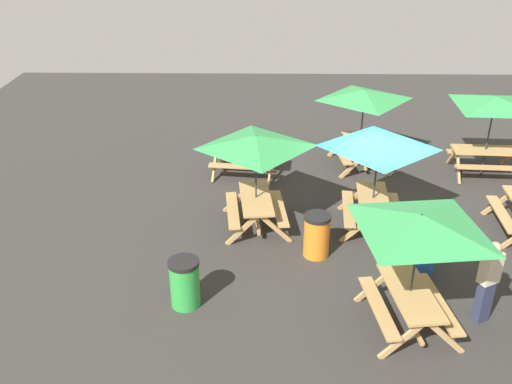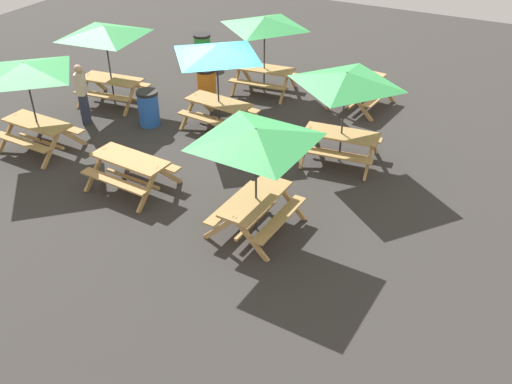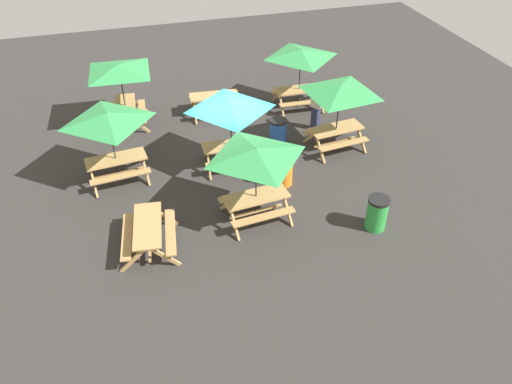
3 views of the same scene
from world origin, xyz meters
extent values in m
plane|color=#33302D|center=(0.00, 0.00, 0.00)|extent=(27.63, 27.63, 0.00)
cube|color=tan|center=(0.19, 3.34, 0.74)|extent=(1.85, 0.83, 0.05)
cube|color=tan|center=(0.15, 2.79, 0.45)|extent=(1.81, 0.40, 0.04)
cube|color=tan|center=(0.23, 3.89, 0.45)|extent=(1.81, 0.40, 0.04)
cube|color=tan|center=(-0.61, 3.03, 0.37)|extent=(0.12, 0.80, 0.81)
cube|color=tan|center=(-0.56, 3.76, 0.37)|extent=(0.12, 0.80, 0.81)
cube|color=tan|center=(0.94, 2.92, 0.37)|extent=(0.12, 0.80, 0.81)
cube|color=tan|center=(1.00, 3.64, 0.37)|extent=(0.12, 0.80, 0.81)
cube|color=tan|center=(0.19, 3.34, 0.22)|extent=(1.56, 0.19, 0.06)
cube|color=tan|center=(0.01, -2.92, 0.74)|extent=(1.86, 0.88, 0.05)
cube|color=tan|center=(0.06, -3.47, 0.45)|extent=(1.82, 0.44, 0.04)
cube|color=tan|center=(-0.05, -2.37, 0.45)|extent=(1.82, 0.44, 0.04)
cube|color=tan|center=(-0.73, -3.36, 0.37)|extent=(0.14, 0.80, 0.81)
cube|color=tan|center=(-0.81, -2.64, 0.37)|extent=(0.14, 0.80, 0.81)
cube|color=tan|center=(0.82, -3.21, 0.37)|extent=(0.14, 0.80, 0.81)
cube|color=tan|center=(0.75, -2.48, 0.37)|extent=(0.14, 0.80, 0.81)
cube|color=tan|center=(0.01, -2.92, 0.22)|extent=(1.56, 0.23, 0.06)
cylinder|color=#2D2D33|center=(0.01, -2.92, 1.15)|extent=(0.04, 0.04, 2.30)
pyramid|color=green|center=(0.01, -2.92, 2.16)|extent=(2.19, 2.19, 0.28)
cube|color=tan|center=(-3.03, 3.45, 0.74)|extent=(0.81, 1.84, 0.05)
cube|color=tan|center=(-2.48, 3.41, 0.45)|extent=(0.37, 1.81, 0.04)
cube|color=tan|center=(-3.58, 3.48, 0.45)|extent=(0.37, 1.81, 0.04)
cube|color=tan|center=(-2.71, 2.65, 0.37)|extent=(0.80, 0.11, 0.81)
cube|color=tan|center=(-3.44, 2.69, 0.37)|extent=(0.80, 0.11, 0.81)
cube|color=tan|center=(-2.62, 4.20, 0.37)|extent=(0.80, 0.11, 0.81)
cube|color=tan|center=(-3.34, 4.25, 0.37)|extent=(0.80, 0.11, 0.81)
cube|color=tan|center=(-3.03, 3.45, 0.22)|extent=(0.16, 1.56, 0.06)
cylinder|color=#2D2D33|center=(-3.03, 3.45, 1.15)|extent=(0.04, 0.04, 2.30)
pyramid|color=green|center=(-3.03, 3.45, 2.16)|extent=(2.82, 2.82, 0.28)
cube|color=tan|center=(3.57, -0.13, 0.74)|extent=(1.87, 0.91, 0.05)
cube|color=tan|center=(3.64, -0.68, 0.45)|extent=(1.82, 0.47, 0.04)
cube|color=tan|center=(3.51, 0.41, 0.45)|extent=(1.82, 0.47, 0.04)
cube|color=tan|center=(2.84, -0.59, 0.37)|extent=(0.15, 0.80, 0.81)
cube|color=tan|center=(2.75, 0.14, 0.37)|extent=(0.15, 0.80, 0.81)
cube|color=tan|center=(4.39, -0.40, 0.37)|extent=(0.15, 0.80, 0.81)
cube|color=tan|center=(4.30, 0.32, 0.37)|extent=(0.15, 0.80, 0.81)
cube|color=tan|center=(3.57, -0.13, 0.22)|extent=(1.56, 0.25, 0.06)
cylinder|color=#2D2D33|center=(3.57, -0.13, 1.15)|extent=(0.04, 0.04, 2.30)
pyramid|color=green|center=(3.57, -0.13, 2.16)|extent=(2.81, 2.81, 0.28)
cube|color=tan|center=(-3.56, 0.03, 0.74)|extent=(1.87, 0.90, 0.05)
cube|color=tan|center=(-3.50, -0.52, 0.45)|extent=(1.82, 0.46, 0.04)
cube|color=tan|center=(-3.62, 0.58, 0.45)|extent=(1.82, 0.46, 0.04)
cube|color=tan|center=(-4.30, -0.42, 0.37)|extent=(0.15, 0.80, 0.81)
cube|color=tan|center=(-4.38, 0.31, 0.37)|extent=(0.15, 0.80, 0.81)
cube|color=tan|center=(-2.74, -0.24, 0.37)|extent=(0.15, 0.80, 0.81)
cube|color=tan|center=(-2.83, 0.48, 0.37)|extent=(0.15, 0.80, 0.81)
cube|color=tan|center=(-3.56, 0.03, 0.22)|extent=(1.56, 0.24, 0.06)
cylinder|color=#2D2D33|center=(-3.56, 0.03, 1.15)|extent=(0.04, 0.04, 2.30)
pyramid|color=green|center=(-3.56, 0.03, 2.16)|extent=(2.21, 2.21, 0.28)
cube|color=tan|center=(3.38, 2.96, 0.74)|extent=(1.83, 0.77, 0.05)
cube|color=tan|center=(3.36, 2.41, 0.45)|extent=(1.81, 0.33, 0.04)
cube|color=tan|center=(3.40, 3.51, 0.45)|extent=(1.81, 0.33, 0.04)
cube|color=tan|center=(2.58, 2.62, 0.37)|extent=(0.09, 0.80, 0.81)
cube|color=tan|center=(2.61, 3.35, 0.37)|extent=(0.09, 0.80, 0.81)
cube|color=tan|center=(4.14, 2.56, 0.37)|extent=(0.09, 0.80, 0.81)
cube|color=tan|center=(4.17, 3.29, 0.37)|extent=(0.09, 0.80, 0.81)
cube|color=tan|center=(3.38, 2.96, 0.22)|extent=(1.56, 0.13, 0.06)
cylinder|color=#2D2D33|center=(3.38, 2.96, 1.15)|extent=(0.04, 0.04, 2.30)
pyramid|color=green|center=(3.38, 2.96, 2.16)|extent=(2.08, 2.08, 0.28)
cube|color=tan|center=(-2.97, -3.31, 0.74)|extent=(0.91, 1.87, 0.05)
cube|color=tan|center=(-2.43, -3.37, 0.45)|extent=(0.47, 1.82, 0.04)
cube|color=tan|center=(-3.52, -3.24, 0.45)|extent=(0.47, 1.82, 0.04)
cube|color=tan|center=(-2.70, -4.12, 0.37)|extent=(0.80, 0.15, 0.81)
cube|color=tan|center=(-3.43, -4.04, 0.37)|extent=(0.80, 0.15, 0.81)
cube|color=tan|center=(-2.52, -2.57, 0.37)|extent=(0.80, 0.15, 0.81)
cube|color=tan|center=(-3.24, -2.49, 0.37)|extent=(0.80, 0.15, 0.81)
cube|color=tan|center=(-2.97, -3.31, 0.22)|extent=(0.25, 1.56, 0.06)
cube|color=tan|center=(-0.01, -0.19, 0.74)|extent=(1.85, 0.86, 0.05)
cube|color=tan|center=(-0.06, -0.74, 0.45)|extent=(1.82, 0.42, 0.04)
cube|color=tan|center=(0.04, 0.36, 0.45)|extent=(1.82, 0.42, 0.04)
cube|color=tan|center=(-0.82, -0.49, 0.37)|extent=(0.13, 0.80, 0.81)
cube|color=tan|center=(-0.76, 0.24, 0.37)|extent=(0.13, 0.80, 0.81)
cube|color=tan|center=(0.73, -0.62, 0.37)|extent=(0.13, 0.80, 0.81)
cube|color=tan|center=(0.80, 0.10, 0.37)|extent=(0.13, 0.80, 0.81)
cube|color=tan|center=(-0.01, -0.19, 0.22)|extent=(1.56, 0.21, 0.06)
cylinder|color=#2D2D33|center=(-0.01, -0.19, 1.15)|extent=(0.04, 0.04, 2.30)
pyramid|color=teal|center=(-0.01, -0.19, 2.16)|extent=(2.17, 2.17, 0.28)
cylinder|color=blue|center=(1.77, 0.55, 0.45)|extent=(0.56, 0.56, 0.90)
cylinder|color=black|center=(1.77, 0.55, 0.94)|extent=(0.59, 0.59, 0.08)
cylinder|color=orange|center=(1.25, -1.59, 0.45)|extent=(0.56, 0.56, 0.90)
cylinder|color=black|center=(1.25, -1.59, 0.94)|extent=(0.59, 0.59, 0.08)
cylinder|color=green|center=(3.03, -4.21, 0.45)|extent=(0.56, 0.56, 0.90)
cylinder|color=black|center=(3.03, -4.21, 0.94)|extent=(0.59, 0.59, 0.08)
cube|color=#2D334C|center=(3.40, 1.26, 0.42)|extent=(0.29, 0.33, 0.85)
cube|color=beige|center=(3.40, 1.26, 1.15)|extent=(0.36, 0.42, 0.60)
sphere|color=tan|center=(3.40, 1.26, 1.56)|extent=(0.22, 0.22, 0.22)
camera|label=1|loc=(11.81, -2.73, 6.83)|focal=40.00mm
camera|label=2|loc=(-7.37, 11.79, 7.07)|focal=40.00mm
camera|label=3|loc=(-2.94, -13.22, 9.12)|focal=35.00mm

